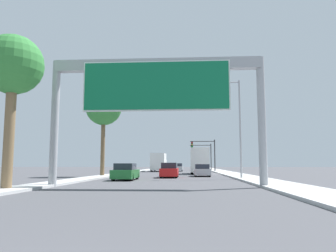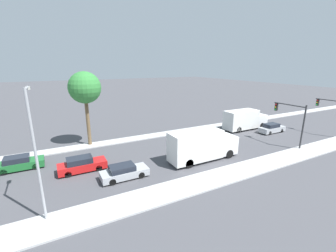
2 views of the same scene
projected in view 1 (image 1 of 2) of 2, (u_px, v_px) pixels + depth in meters
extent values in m
cube|color=#B4B4B4|center=(220.00, 171.00, 60.97)|extent=(3.00, 120.00, 0.15)
cube|color=#B4B4B4|center=(140.00, 171.00, 61.90)|extent=(2.00, 120.00, 0.15)
cylinder|color=#9EA0A5|center=(55.00, 123.00, 20.66)|extent=(0.49, 0.49, 7.98)
cylinder|color=#9EA0A5|center=(262.00, 121.00, 19.86)|extent=(0.49, 0.49, 7.98)
cube|color=#9EA0A5|center=(156.00, 65.00, 20.68)|extent=(12.90, 0.60, 0.70)
cube|color=white|center=(156.00, 86.00, 20.22)|extent=(9.12, 0.08, 3.16)
cube|color=#0F6B42|center=(156.00, 86.00, 20.17)|extent=(8.92, 0.16, 2.96)
cube|color=#1E662D|center=(126.00, 174.00, 28.52)|extent=(1.79, 4.47, 0.72)
cube|color=#1E232D|center=(125.00, 167.00, 28.37)|extent=(1.57, 2.32, 0.55)
cylinder|color=black|center=(120.00, 176.00, 29.92)|extent=(0.22, 0.64, 0.64)
cylinder|color=black|center=(137.00, 176.00, 29.82)|extent=(0.22, 0.64, 0.64)
cylinder|color=black|center=(113.00, 177.00, 27.17)|extent=(0.22, 0.64, 0.64)
cylinder|color=black|center=(132.00, 177.00, 27.08)|extent=(0.22, 0.64, 0.64)
cube|color=#A5A8AD|center=(202.00, 172.00, 37.10)|extent=(1.77, 4.53, 0.68)
cube|color=#1E232D|center=(202.00, 166.00, 36.94)|extent=(1.56, 2.36, 0.52)
cylinder|color=black|center=(195.00, 173.00, 38.52)|extent=(0.22, 0.64, 0.64)
cylinder|color=black|center=(208.00, 173.00, 38.42)|extent=(0.22, 0.64, 0.64)
cylinder|color=black|center=(195.00, 174.00, 35.73)|extent=(0.22, 0.64, 0.64)
cylinder|color=black|center=(210.00, 174.00, 35.64)|extent=(0.22, 0.64, 0.64)
cube|color=red|center=(170.00, 172.00, 33.98)|extent=(1.75, 4.73, 0.77)
cube|color=#1E232D|center=(169.00, 166.00, 33.82)|extent=(1.54, 2.46, 0.58)
cylinder|color=black|center=(163.00, 174.00, 35.45)|extent=(0.22, 0.64, 0.64)
cylinder|color=black|center=(177.00, 174.00, 35.36)|extent=(0.22, 0.64, 0.64)
cylinder|color=black|center=(161.00, 175.00, 32.55)|extent=(0.22, 0.64, 0.64)
cylinder|color=black|center=(176.00, 175.00, 32.45)|extent=(0.22, 0.64, 0.64)
cube|color=#A5A8AD|center=(178.00, 168.00, 62.75)|extent=(1.70, 4.57, 0.76)
cube|color=#1E232D|center=(178.00, 165.00, 62.60)|extent=(1.50, 2.37, 0.58)
cylinder|color=black|center=(175.00, 169.00, 64.17)|extent=(0.22, 0.64, 0.64)
cylinder|color=black|center=(182.00, 169.00, 64.08)|extent=(0.22, 0.64, 0.64)
cylinder|color=black|center=(174.00, 170.00, 61.36)|extent=(0.22, 0.64, 0.64)
cylinder|color=black|center=(182.00, 170.00, 61.27)|extent=(0.22, 0.64, 0.64)
cube|color=white|center=(199.00, 164.00, 49.56)|extent=(2.23, 2.37, 2.11)
cube|color=silver|center=(199.00, 160.00, 45.43)|extent=(2.42, 6.10, 3.25)
cylinder|color=black|center=(192.00, 170.00, 49.41)|extent=(0.28, 1.00, 1.00)
cylinder|color=black|center=(206.00, 170.00, 49.28)|extent=(0.28, 1.00, 1.00)
cylinder|color=black|center=(192.00, 171.00, 43.82)|extent=(0.28, 1.00, 1.00)
cylinder|color=black|center=(208.00, 171.00, 43.68)|extent=(0.28, 1.00, 1.00)
cube|color=white|center=(160.00, 165.00, 63.69)|extent=(2.29, 2.27, 1.95)
cube|color=silver|center=(158.00, 162.00, 59.74)|extent=(2.49, 5.83, 3.01)
cylinder|color=black|center=(155.00, 169.00, 63.55)|extent=(0.28, 1.00, 1.00)
cylinder|color=black|center=(166.00, 169.00, 63.42)|extent=(0.28, 1.00, 1.00)
cylinder|color=black|center=(152.00, 169.00, 58.21)|extent=(0.28, 1.00, 1.00)
cylinder|color=black|center=(164.00, 169.00, 58.07)|extent=(0.28, 1.00, 1.00)
cylinder|color=#2D2D30|center=(215.00, 156.00, 59.37)|extent=(0.20, 0.20, 5.80)
cylinder|color=#2D2D30|center=(202.00, 141.00, 59.81)|extent=(4.47, 0.14, 0.14)
cube|color=black|center=(192.00, 145.00, 59.86)|extent=(0.35, 0.28, 1.05)
cylinder|color=red|center=(192.00, 143.00, 59.74)|extent=(0.22, 0.04, 0.22)
cylinder|color=yellow|center=(192.00, 144.00, 59.70)|extent=(0.22, 0.04, 0.22)
cylinder|color=green|center=(192.00, 146.00, 59.66)|extent=(0.22, 0.04, 0.22)
cylinder|color=#2D2D30|center=(211.00, 157.00, 69.28)|extent=(0.20, 0.20, 5.66)
cylinder|color=#2D2D30|center=(200.00, 145.00, 69.71)|extent=(4.45, 0.14, 0.14)
cube|color=black|center=(192.00, 148.00, 69.76)|extent=(0.35, 0.28, 1.05)
cylinder|color=red|center=(192.00, 146.00, 69.64)|extent=(0.22, 0.04, 0.22)
cylinder|color=yellow|center=(192.00, 148.00, 69.60)|extent=(0.22, 0.04, 0.22)
cylinder|color=green|center=(192.00, 150.00, 69.56)|extent=(0.22, 0.04, 0.22)
cylinder|color=brown|center=(10.00, 126.00, 17.43)|extent=(0.54, 0.54, 6.79)
sphere|color=#337F38|center=(13.00, 64.00, 17.83)|extent=(3.26, 3.26, 3.26)
cylinder|color=brown|center=(103.00, 142.00, 36.82)|extent=(0.46, 0.46, 7.81)
sphere|color=#337F38|center=(104.00, 107.00, 37.27)|extent=(4.08, 4.08, 4.08)
cylinder|color=#9EA0A5|center=(240.00, 129.00, 30.65)|extent=(0.18, 0.18, 9.31)
cylinder|color=#9EA0A5|center=(226.00, 82.00, 31.25)|extent=(2.50, 0.12, 0.12)
cube|color=#B2B2A8|center=(213.00, 84.00, 31.32)|extent=(0.60, 0.28, 0.20)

